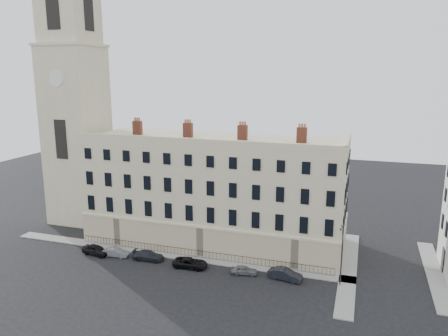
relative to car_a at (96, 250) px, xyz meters
The scene contains 14 objects.
ground 19.61m from the car_a, ahead, with size 160.00×160.00×0.00m, color black.
terrace 18.07m from the car_a, 36.16° to the left, with size 36.22×12.22×17.00m.
church_tower 23.99m from the car_a, 131.47° to the left, with size 8.00×8.13×44.00m.
pavement_terrace 9.94m from the car_a, 17.05° to the left, with size 48.00×2.00×0.12m, color gray.
pavement_east_return 33.02m from the car_a, 10.31° to the left, with size 2.00×24.00×0.12m, color gray.
pavement_adjacent 43.22m from the car_a, 10.54° to the left, with size 2.00×20.00×0.12m, color gray.
railings 13.88m from the car_a, 13.79° to the left, with size 35.00×0.04×0.96m.
car_a is the anchor object (origin of this frame).
car_b 2.85m from the car_a, ahead, with size 1.23×3.52×1.16m, color slate.
car_c 7.49m from the car_a, ahead, with size 1.71×4.21×1.22m, color #22272E.
car_d 13.53m from the car_a, ahead, with size 2.03×4.41×1.23m, color black.
car_e 20.45m from the car_a, ahead, with size 1.29×3.20×1.09m, color slate.
car_f 25.44m from the car_a, ahead, with size 1.42×4.07×1.34m, color black.
streetlamp 31.90m from the car_a, ahead, with size 0.44×1.59×7.43m.
Camera 1 is at (13.82, -44.61, 24.15)m, focal length 35.00 mm.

